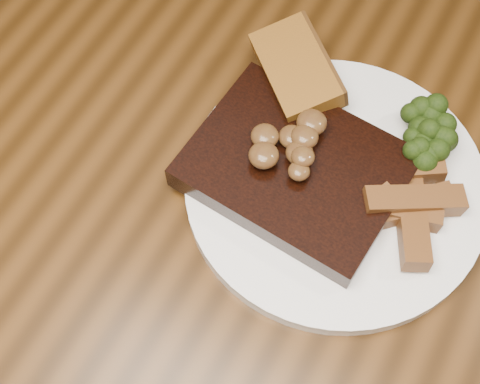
# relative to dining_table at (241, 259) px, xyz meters

# --- Properties ---
(ground) EXTENTS (4.50, 4.50, 0.00)m
(ground) POSITION_rel_dining_table_xyz_m (0.00, 0.00, -0.66)
(ground) COLOR #3D1E0E
(ground) RESTS_ON ground
(dining_table) EXTENTS (1.60, 0.90, 0.75)m
(dining_table) POSITION_rel_dining_table_xyz_m (0.00, 0.00, 0.00)
(dining_table) COLOR #43270D
(dining_table) RESTS_ON ground
(plate) EXTENTS (0.31, 0.31, 0.01)m
(plate) POSITION_rel_dining_table_xyz_m (0.06, 0.07, 0.10)
(plate) COLOR white
(plate) RESTS_ON dining_table
(steak) EXTENTS (0.20, 0.16, 0.03)m
(steak) POSITION_rel_dining_table_xyz_m (0.02, 0.06, 0.12)
(steak) COLOR black
(steak) RESTS_ON plate
(steak_bone) EXTENTS (0.14, 0.02, 0.02)m
(steak_bone) POSITION_rel_dining_table_xyz_m (0.02, -0.00, 0.11)
(steak_bone) COLOR beige
(steak_bone) RESTS_ON plate
(mushroom_pile) EXTENTS (0.08, 0.08, 0.03)m
(mushroom_pile) POSITION_rel_dining_table_xyz_m (0.02, 0.07, 0.15)
(mushroom_pile) COLOR #523A1A
(mushroom_pile) RESTS_ON steak
(garlic_bread) EXTENTS (0.12, 0.11, 0.02)m
(garlic_bread) POSITION_rel_dining_table_xyz_m (-0.02, 0.15, 0.12)
(garlic_bread) COLOR #935F1A
(garlic_bread) RESTS_ON plate
(potato_wedges) EXTENTS (0.12, 0.12, 0.02)m
(potato_wedges) POSITION_rel_dining_table_xyz_m (0.11, 0.08, 0.12)
(potato_wedges) COLOR brown
(potato_wedges) RESTS_ON plate
(broccoli_cluster) EXTENTS (0.06, 0.06, 0.04)m
(broccoli_cluster) POSITION_rel_dining_table_xyz_m (0.12, 0.16, 0.12)
(broccoli_cluster) COLOR #21330B
(broccoli_cluster) RESTS_ON plate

